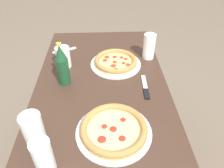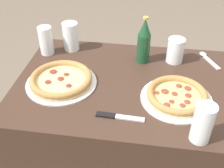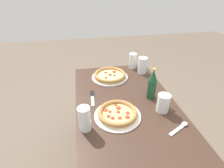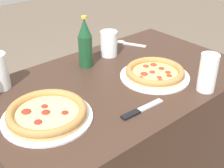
{
  "view_description": "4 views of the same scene",
  "coord_description": "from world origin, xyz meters",
  "px_view_note": "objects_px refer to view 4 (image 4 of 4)",
  "views": [
    {
      "loc": [
        -0.95,
        -0.02,
        1.45
      ],
      "look_at": [
        -0.11,
        -0.05,
        0.77
      ],
      "focal_mm": 35.0,
      "sensor_mm": 36.0,
      "label": 1
    },
    {
      "loc": [
        0.01,
        -1.01,
        1.48
      ],
      "look_at": [
        -0.13,
        -0.09,
        0.78
      ],
      "focal_mm": 45.0,
      "sensor_mm": 36.0,
      "label": 2
    },
    {
      "loc": [
        0.96,
        -0.27,
        1.48
      ],
      "look_at": [
        -0.14,
        -0.07,
        0.79
      ],
      "focal_mm": 28.0,
      "sensor_mm": 36.0,
      "label": 3
    },
    {
      "loc": [
        -0.77,
        -0.86,
        1.36
      ],
      "look_at": [
        -0.08,
        -0.06,
        0.76
      ],
      "focal_mm": 50.0,
      "sensor_mm": 36.0,
      "label": 4
    }
  ],
  "objects_px": {
    "knife": "(141,110)",
    "spoon": "(127,43)",
    "pizza_margherita": "(155,73)",
    "pizza_veggie": "(47,113)",
    "glass_orange_juice": "(208,75)",
    "glass_lemonade": "(109,44)",
    "beer_bottle": "(85,43)"
  },
  "relations": [
    {
      "from": "pizza_veggie",
      "to": "glass_lemonade",
      "type": "height_order",
      "value": "glass_lemonade"
    },
    {
      "from": "pizza_margherita",
      "to": "beer_bottle",
      "type": "xyz_separation_m",
      "value": [
        -0.16,
        0.28,
        0.09
      ]
    },
    {
      "from": "glass_lemonade",
      "to": "knife",
      "type": "xyz_separation_m",
      "value": [
        -0.23,
        -0.44,
        -0.05
      ]
    },
    {
      "from": "glass_orange_juice",
      "to": "pizza_margherita",
      "type": "bearing_deg",
      "value": 109.53
    },
    {
      "from": "glass_orange_juice",
      "to": "beer_bottle",
      "type": "height_order",
      "value": "beer_bottle"
    },
    {
      "from": "pizza_veggie",
      "to": "glass_orange_juice",
      "type": "bearing_deg",
      "value": -22.78
    },
    {
      "from": "pizza_veggie",
      "to": "knife",
      "type": "bearing_deg",
      "value": -32.62
    },
    {
      "from": "glass_orange_juice",
      "to": "glass_lemonade",
      "type": "relative_size",
      "value": 1.26
    },
    {
      "from": "glass_orange_juice",
      "to": "spoon",
      "type": "xyz_separation_m",
      "value": [
        0.09,
        0.56,
        -0.06
      ]
    },
    {
      "from": "pizza_veggie",
      "to": "knife",
      "type": "distance_m",
      "value": 0.33
    },
    {
      "from": "pizza_veggie",
      "to": "glass_orange_juice",
      "type": "height_order",
      "value": "glass_orange_juice"
    },
    {
      "from": "pizza_margherita",
      "to": "spoon",
      "type": "distance_m",
      "value": 0.39
    },
    {
      "from": "pizza_margherita",
      "to": "glass_orange_juice",
      "type": "height_order",
      "value": "glass_orange_juice"
    },
    {
      "from": "pizza_veggie",
      "to": "pizza_margherita",
      "type": "height_order",
      "value": "same"
    },
    {
      "from": "knife",
      "to": "pizza_margherita",
      "type": "bearing_deg",
      "value": 31.78
    },
    {
      "from": "beer_bottle",
      "to": "glass_orange_juice",
      "type": "bearing_deg",
      "value": -64.64
    },
    {
      "from": "pizza_margherita",
      "to": "knife",
      "type": "height_order",
      "value": "pizza_margherita"
    },
    {
      "from": "pizza_margherita",
      "to": "beer_bottle",
      "type": "relative_size",
      "value": 1.27
    },
    {
      "from": "spoon",
      "to": "pizza_margherita",
      "type": "bearing_deg",
      "value": -114.9
    },
    {
      "from": "knife",
      "to": "spoon",
      "type": "distance_m",
      "value": 0.63
    },
    {
      "from": "glass_orange_juice",
      "to": "glass_lemonade",
      "type": "bearing_deg",
      "value": 98.34
    },
    {
      "from": "spoon",
      "to": "glass_orange_juice",
      "type": "bearing_deg",
      "value": -99.18
    },
    {
      "from": "pizza_veggie",
      "to": "glass_lemonade",
      "type": "relative_size",
      "value": 2.57
    },
    {
      "from": "beer_bottle",
      "to": "spoon",
      "type": "distance_m",
      "value": 0.34
    },
    {
      "from": "pizza_margherita",
      "to": "glass_lemonade",
      "type": "xyz_separation_m",
      "value": [
        -0.0,
        0.3,
        0.04
      ]
    },
    {
      "from": "knife",
      "to": "spoon",
      "type": "relative_size",
      "value": 1.22
    },
    {
      "from": "knife",
      "to": "spoon",
      "type": "xyz_separation_m",
      "value": [
        0.39,
        0.49,
        0.0
      ]
    },
    {
      "from": "beer_bottle",
      "to": "glass_lemonade",
      "type": "bearing_deg",
      "value": 7.76
    },
    {
      "from": "pizza_margherita",
      "to": "beer_bottle",
      "type": "height_order",
      "value": "beer_bottle"
    },
    {
      "from": "spoon",
      "to": "knife",
      "type": "bearing_deg",
      "value": -128.43
    },
    {
      "from": "glass_lemonade",
      "to": "beer_bottle",
      "type": "bearing_deg",
      "value": -172.24
    },
    {
      "from": "pizza_margherita",
      "to": "glass_orange_juice",
      "type": "relative_size",
      "value": 1.93
    }
  ]
}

